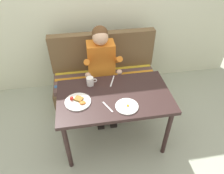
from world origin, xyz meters
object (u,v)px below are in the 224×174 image
at_px(coffee_mug, 90,81).
at_px(knife, 112,81).
at_px(couch, 105,81).
at_px(table, 114,101).
at_px(plate_eggs, 127,106).
at_px(person, 102,64).
at_px(plate_breakfast, 78,101).
at_px(fork, 108,107).

relative_size(coffee_mug, knife, 0.59).
distance_m(couch, coffee_mug, 0.75).
bearing_deg(table, plate_eggs, -64.30).
relative_size(table, knife, 6.00).
bearing_deg(plate_eggs, person, 100.80).
xyz_separation_m(couch, coffee_mug, (-0.23, -0.55, 0.45)).
xyz_separation_m(table, coffee_mug, (-0.23, 0.22, 0.13)).
height_order(person, coffee_mug, person).
bearing_deg(coffee_mug, plate_breakfast, -119.94).
xyz_separation_m(coffee_mug, knife, (0.25, 0.02, -0.05)).
height_order(couch, plate_breakfast, couch).
bearing_deg(coffee_mug, couch, 67.07).
bearing_deg(couch, coffee_mug, -112.93).
xyz_separation_m(fork, knife, (0.11, 0.40, 0.00)).
bearing_deg(fork, couch, 57.97).
xyz_separation_m(plate_breakfast, plate_eggs, (0.47, -0.15, -0.00)).
relative_size(couch, plate_eggs, 6.29).
bearing_deg(couch, plate_eggs, -84.51).
height_order(table, knife, knife).
relative_size(table, fork, 7.06).
bearing_deg(plate_breakfast, fork, -22.08).
height_order(couch, coffee_mug, couch).
bearing_deg(fork, plate_eggs, -35.13).
height_order(table, couch, couch).
height_order(plate_eggs, fork, plate_eggs).
relative_size(fork, knife, 0.85).
xyz_separation_m(table, couch, (0.00, 0.76, -0.32)).
height_order(plate_eggs, knife, plate_eggs).
height_order(couch, person, person).
bearing_deg(table, plate_breakfast, -173.33).
distance_m(plate_breakfast, plate_eggs, 0.50).
distance_m(person, fork, 0.75).
bearing_deg(coffee_mug, person, 64.91).
bearing_deg(plate_eggs, couch, 95.49).
distance_m(plate_eggs, coffee_mug, 0.52).
relative_size(person, plate_eggs, 5.29).
bearing_deg(person, plate_eggs, -79.20).
xyz_separation_m(couch, plate_breakfast, (-0.38, -0.81, 0.41)).
distance_m(plate_breakfast, fork, 0.31).
distance_m(person, coffee_mug, 0.41).
distance_m(plate_eggs, knife, 0.44).
distance_m(couch, fork, 1.01).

